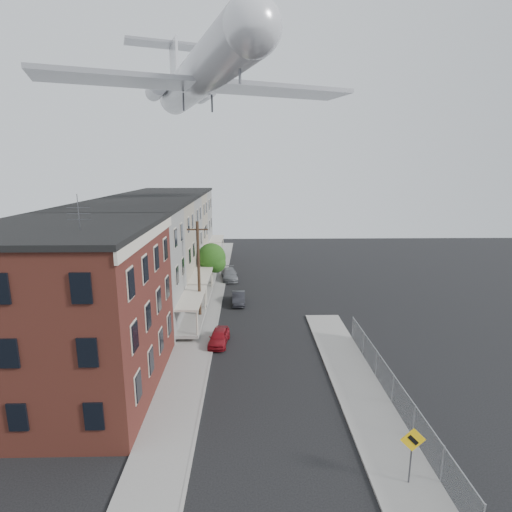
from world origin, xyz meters
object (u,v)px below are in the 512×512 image
Objects in this scene: car_near at (219,337)px; car_far at (229,274)px; utility_pole at (199,271)px; car_mid at (239,298)px; airplane at (198,76)px; street_tree at (213,259)px; warning_sign at (412,447)px.

car_near is 0.77× the size of car_far.
car_near is (2.00, -4.71, -4.09)m from utility_pole.
car_mid reaches higher than car_near.
car_mid is 0.12× the size of airplane.
utility_pole is 2.52× the size of car_mid.
airplane reaches higher than street_tree.
warning_sign is 33.92m from car_far.
car_mid is at bearing -8.98° from airplane.
airplane reaches higher than car_far.
warning_sign is 17.07m from car_near.
utility_pole reaches higher than car_far.
car_mid is 9.04m from car_far.
airplane is (-0.15, 5.20, 16.81)m from utility_pole.
car_near is at bearing -97.13° from car_far.
utility_pole is at bearing -105.50° from car_far.
warning_sign is 0.81× the size of car_near.
warning_sign is 0.09× the size of airplane.
warning_sign is 0.79× the size of car_mid.
car_far is (-9.20, 32.62, -1.23)m from warning_sign.
utility_pole is at bearing 118.49° from car_near.
street_tree is 1.46× the size of car_mid.
utility_pole is 6.55m from car_near.
warning_sign is 0.62× the size of car_far.
car_near is 23.22m from airplane.
car_far is (-1.32, 8.95, 0.06)m from car_mid.
car_far is at bearing 105.75° from warning_sign.
utility_pole is 14.32m from car_far.
car_mid is (3.32, 4.65, -4.09)m from utility_pole.
utility_pole is 7.02m from car_mid.
car_near is at bearing -83.48° from street_tree.
airplane reaches higher than car_near.
car_far is (1.67, 3.67, -2.80)m from street_tree.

